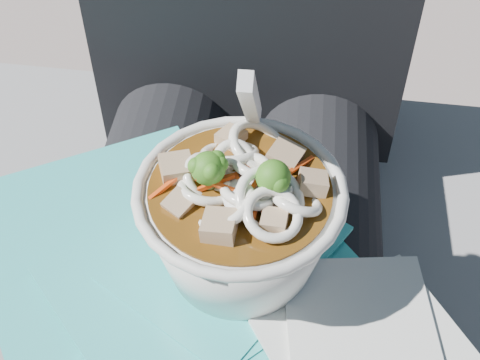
# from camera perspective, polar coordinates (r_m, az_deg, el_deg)

# --- Properties ---
(stone_ledge) EXTENTS (1.02, 0.53, 0.42)m
(stone_ledge) POSITION_cam_1_polar(r_m,az_deg,el_deg) (0.95, -0.16, -11.55)
(stone_ledge) COLOR slate
(stone_ledge) RESTS_ON ground
(lap) EXTENTS (0.31, 0.48, 0.14)m
(lap) POSITION_cam_1_polar(r_m,az_deg,el_deg) (0.64, -1.72, -10.31)
(lap) COLOR black
(lap) RESTS_ON stone_ledge
(person_body) EXTENTS (0.34, 0.94, 0.97)m
(person_body) POSITION_cam_1_polar(r_m,az_deg,el_deg) (0.67, -0.76, -1.98)
(person_body) COLOR black
(person_body) RESTS_ON ground
(plastic_bag) EXTENTS (0.39, 0.36, 0.02)m
(plastic_bag) POSITION_cam_1_polar(r_m,az_deg,el_deg) (0.56, -4.85, -8.52)
(plastic_bag) COLOR #2AB1B1
(plastic_bag) RESTS_ON lap
(napkins) EXTENTS (0.19, 0.19, 0.01)m
(napkins) POSITION_cam_1_polar(r_m,az_deg,el_deg) (0.52, 11.10, -13.74)
(napkins) COLOR silver
(napkins) RESTS_ON plastic_bag
(udon_bowl) EXTENTS (0.17, 0.17, 0.20)m
(udon_bowl) POSITION_cam_1_polar(r_m,az_deg,el_deg) (0.51, 0.04, -3.15)
(udon_bowl) COLOR silver
(udon_bowl) RESTS_ON plastic_bag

